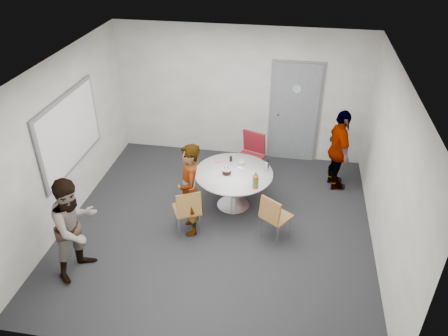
% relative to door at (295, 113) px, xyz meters
% --- Properties ---
extents(floor, '(5.00, 5.00, 0.00)m').
position_rel_door_xyz_m(floor, '(-1.10, -2.48, -1.03)').
color(floor, black).
rests_on(floor, ground).
extents(ceiling, '(5.00, 5.00, 0.00)m').
position_rel_door_xyz_m(ceiling, '(-1.10, -2.48, 1.67)').
color(ceiling, silver).
rests_on(ceiling, wall_back).
extents(wall_back, '(5.00, 0.00, 5.00)m').
position_rel_door_xyz_m(wall_back, '(-1.10, 0.02, 0.32)').
color(wall_back, '#AFAEA6').
rests_on(wall_back, floor).
extents(wall_left, '(0.00, 5.00, 5.00)m').
position_rel_door_xyz_m(wall_left, '(-3.60, -2.48, 0.32)').
color(wall_left, '#AFAEA6').
rests_on(wall_left, floor).
extents(wall_right, '(0.00, 5.00, 5.00)m').
position_rel_door_xyz_m(wall_right, '(1.40, -2.48, 0.32)').
color(wall_right, '#AFAEA6').
rests_on(wall_right, floor).
extents(wall_front, '(5.00, 0.00, 5.00)m').
position_rel_door_xyz_m(wall_front, '(-1.10, -4.98, 0.32)').
color(wall_front, '#AFAEA6').
rests_on(wall_front, floor).
extents(door, '(1.02, 0.17, 2.12)m').
position_rel_door_xyz_m(door, '(0.00, 0.00, 0.00)').
color(door, slate).
rests_on(door, wall_back).
extents(whiteboard, '(0.04, 1.90, 1.25)m').
position_rel_door_xyz_m(whiteboard, '(-3.56, -2.28, 0.42)').
color(whiteboard, slate).
rests_on(whiteboard, wall_left).
extents(table, '(1.34, 1.34, 0.99)m').
position_rel_door_xyz_m(table, '(-0.91, -1.88, -0.43)').
color(table, silver).
rests_on(table, floor).
extents(chair_near_left, '(0.55, 0.57, 0.85)m').
position_rel_door_xyz_m(chair_near_left, '(-1.52, -2.75, -0.51)').
color(chair_near_left, brown).
rests_on(chair_near_left, floor).
extents(chair_near_right, '(0.56, 0.57, 0.83)m').
position_rel_door_xyz_m(chair_near_right, '(-0.18, -2.66, -0.52)').
color(chair_near_right, brown).
rests_on(chair_near_right, floor).
extents(chair_far, '(0.61, 0.64, 0.98)m').
position_rel_door_xyz_m(chair_far, '(-0.74, -0.96, -0.42)').
color(chair_far, maroon).
rests_on(chair_far, floor).
extents(person_main, '(0.54, 0.67, 1.58)m').
position_rel_door_xyz_m(person_main, '(-1.51, -2.64, -0.23)').
color(person_main, '#A5C6EA').
rests_on(person_main, floor).
extents(person_left, '(0.83, 0.92, 1.57)m').
position_rel_door_xyz_m(person_left, '(-2.86, -3.78, -0.24)').
color(person_left, white).
rests_on(person_left, floor).
extents(person_right, '(0.59, 0.97, 1.55)m').
position_rel_door_xyz_m(person_right, '(0.85, -0.93, -0.25)').
color(person_right, black).
rests_on(person_right, floor).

